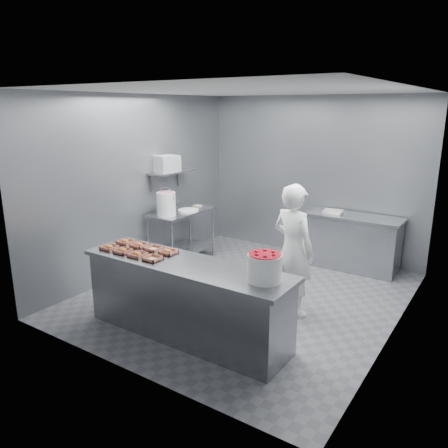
{
  "coord_description": "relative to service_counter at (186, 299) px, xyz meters",
  "views": [
    {
      "loc": [
        2.94,
        -4.96,
        2.6
      ],
      "look_at": [
        -0.24,
        -0.2,
        1.06
      ],
      "focal_mm": 35.0,
      "sensor_mm": 36.0,
      "label": 1
    }
  ],
  "objects": [
    {
      "name": "tray_6",
      "position": [
        -0.61,
        0.14,
        0.47
      ],
      "size": [
        0.19,
        0.18,
        0.04
      ],
      "color": "tan",
      "rests_on": "service_counter"
    },
    {
      "name": "prep_table",
      "position": [
        -1.65,
        1.95,
        0.14
      ],
      "size": [
        0.6,
        1.2,
        0.9
      ],
      "color": "slate",
      "rests_on": "ground"
    },
    {
      "name": "tray_4",
      "position": [
        -1.09,
        0.14,
        0.47
      ],
      "size": [
        0.19,
        0.18,
        0.06
      ],
      "color": "tan",
      "rests_on": "service_counter"
    },
    {
      "name": "floor",
      "position": [
        0.0,
        1.35,
        -0.45
      ],
      "size": [
        4.5,
        4.5,
        0.0
      ],
      "primitive_type": "plane",
      "color": "#4C4C51",
      "rests_on": "ground"
    },
    {
      "name": "service_counter",
      "position": [
        0.0,
        0.0,
        0.0
      ],
      "size": [
        2.6,
        0.7,
        0.9
      ],
      "color": "slate",
      "rests_on": "ground"
    },
    {
      "name": "glaze_bucket",
      "position": [
        -1.64,
        1.57,
        0.65
      ],
      "size": [
        0.32,
        0.3,
        0.46
      ],
      "color": "white",
      "rests_on": "prep_table"
    },
    {
      "name": "tray_2",
      "position": [
        -0.61,
        -0.14,
        0.47
      ],
      "size": [
        0.19,
        0.18,
        0.06
      ],
      "color": "tan",
      "rests_on": "service_counter"
    },
    {
      "name": "wall_right",
      "position": [
        2.0,
        1.35,
        0.95
      ],
      "size": [
        0.04,
        4.5,
        2.8
      ],
      "primitive_type": "cube",
      "color": "slate",
      "rests_on": "ground"
    },
    {
      "name": "paper_stack",
      "position": [
        0.54,
        3.25,
        0.47
      ],
      "size": [
        0.3,
        0.22,
        0.05
      ],
      "primitive_type": "cube",
      "rotation": [
        0.0,
        0.0,
        0.0
      ],
      "color": "silver",
      "rests_on": "back_counter"
    },
    {
      "name": "tray_7",
      "position": [
        -0.37,
        0.14,
        0.47
      ],
      "size": [
        0.19,
        0.18,
        0.06
      ],
      "color": "tan",
      "rests_on": "service_counter"
    },
    {
      "name": "back_counter",
      "position": [
        0.9,
        3.25,
        -0.0
      ],
      "size": [
        1.5,
        0.6,
        0.9
      ],
      "color": "slate",
      "rests_on": "ground"
    },
    {
      "name": "appliance",
      "position": [
        -1.82,
        1.82,
        1.25
      ],
      "size": [
        0.39,
        0.42,
        0.27
      ],
      "primitive_type": "cube",
      "rotation": [
        0.0,
        0.0,
        -0.24
      ],
      "color": "gray",
      "rests_on": "wall_shelf"
    },
    {
      "name": "tray_5",
      "position": [
        -0.85,
        0.14,
        0.47
      ],
      "size": [
        0.19,
        0.18,
        0.06
      ],
      "color": "tan",
      "rests_on": "service_counter"
    },
    {
      "name": "tray_1",
      "position": [
        -0.85,
        -0.14,
        0.47
      ],
      "size": [
        0.19,
        0.18,
        0.06
      ],
      "color": "tan",
      "rests_on": "service_counter"
    },
    {
      "name": "rag",
      "position": [
        -1.63,
        2.39,
        0.46
      ],
      "size": [
        0.14,
        0.12,
        0.02
      ],
      "primitive_type": "cube",
      "rotation": [
        0.0,
        0.0,
        -0.06
      ],
      "color": "#CCB28C",
      "rests_on": "prep_table"
    },
    {
      "name": "bucket_lid",
      "position": [
        -1.54,
        2.01,
        0.46
      ],
      "size": [
        0.41,
        0.41,
        0.03
      ],
      "primitive_type": "cylinder",
      "rotation": [
        0.0,
        0.0,
        -0.21
      ],
      "color": "white",
      "rests_on": "prep_table"
    },
    {
      "name": "worker",
      "position": [
        0.76,
        1.23,
        0.4
      ],
      "size": [
        0.71,
        0.56,
        1.7
      ],
      "primitive_type": "imported",
      "rotation": [
        0.0,
        0.0,
        2.86
      ],
      "color": "white",
      "rests_on": "ground"
    },
    {
      "name": "tray_3",
      "position": [
        -0.37,
        -0.14,
        0.47
      ],
      "size": [
        0.19,
        0.18,
        0.04
      ],
      "color": "tan",
      "rests_on": "service_counter"
    },
    {
      "name": "strawberry_tub",
      "position": [
        0.99,
        0.03,
        0.6
      ],
      "size": [
        0.35,
        0.35,
        0.29
      ],
      "color": "white",
      "rests_on": "service_counter"
    },
    {
      "name": "ceiling",
      "position": [
        0.0,
        1.35,
        2.35
      ],
      "size": [
        4.5,
        4.5,
        0.0
      ],
      "primitive_type": "plane",
      "rotation": [
        3.14,
        0.0,
        0.0
      ],
      "color": "white",
      "rests_on": "wall_back"
    },
    {
      "name": "wall_back",
      "position": [
        0.0,
        3.6,
        0.95
      ],
      "size": [
        4.0,
        0.04,
        2.8
      ],
      "primitive_type": "cube",
      "color": "slate",
      "rests_on": "ground"
    },
    {
      "name": "tray_0",
      "position": [
        -1.09,
        -0.14,
        0.47
      ],
      "size": [
        0.19,
        0.18,
        0.06
      ],
      "color": "tan",
      "rests_on": "service_counter"
    },
    {
      "name": "wall_shelf",
      "position": [
        -1.82,
        1.95,
        1.1
      ],
      "size": [
        0.35,
        0.9,
        0.03
      ],
      "primitive_type": "cube",
      "color": "slate",
      "rests_on": "wall_left"
    },
    {
      "name": "wall_left",
      "position": [
        -2.0,
        1.35,
        0.95
      ],
      "size": [
        0.04,
        4.5,
        2.8
      ],
      "primitive_type": "cube",
      "color": "slate",
      "rests_on": "ground"
    }
  ]
}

